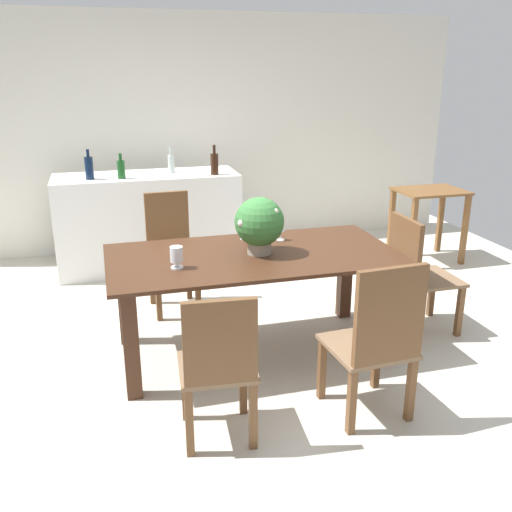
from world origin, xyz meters
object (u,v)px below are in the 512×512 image
object	(u,v)px
wine_bottle_amber	(171,163)
wine_bottle_dark	(121,169)
chair_near_left	(219,363)
side_table	(429,207)
wine_glass	(281,227)
kitchen_counter	(149,222)
wine_bottle_green	(89,167)
dining_table	(253,272)
chair_near_right	(378,337)
crystal_vase_center_near	(245,227)
wine_bottle_clear	(214,163)
chair_far_left	(170,247)
crystal_vase_left	(177,256)
flower_centerpiece	(259,223)
chair_foot_end	(415,269)

from	to	relation	value
wine_bottle_amber	wine_bottle_dark	size ratio (longest dim) A/B	1.08
chair_near_left	side_table	xyz separation A→B (m)	(2.84, 2.53, 0.09)
side_table	wine_glass	bearing A→B (deg)	-148.92
kitchen_counter	wine_bottle_green	world-z (taller)	wine_bottle_green
chair_near_left	wine_glass	world-z (taller)	same
dining_table	kitchen_counter	distance (m)	2.17
wine_bottle_amber	chair_near_left	bearing A→B (deg)	-93.28
wine_bottle_dark	chair_near_right	bearing A→B (deg)	-66.91
wine_glass	wine_bottle_amber	xyz separation A→B (m)	(-0.58, 1.85, 0.22)
crystal_vase_center_near	wine_bottle_clear	bearing A→B (deg)	86.85
wine_bottle_green	dining_table	bearing A→B (deg)	-61.06
dining_table	chair_far_left	world-z (taller)	chair_far_left
crystal_vase_left	chair_far_left	bearing A→B (deg)	85.32
wine_bottle_amber	crystal_vase_left	bearing A→B (deg)	-96.87
crystal_vase_left	side_table	bearing A→B (deg)	29.70
wine_glass	wine_bottle_amber	size ratio (longest dim) A/B	0.57
flower_centerpiece	wine_bottle_green	xyz separation A→B (m)	(-1.14, 1.99, 0.12)
dining_table	crystal_vase_left	xyz separation A→B (m)	(-0.56, -0.16, 0.23)
wine_bottle_green	wine_bottle_clear	distance (m)	1.22
chair_near_right	kitchen_counter	bearing A→B (deg)	-75.51
crystal_vase_center_near	kitchen_counter	distance (m)	1.87
crystal_vase_center_near	chair_far_left	bearing A→B (deg)	126.85
chair_far_left	wine_glass	bearing A→B (deg)	-48.18
chair_far_left	flower_centerpiece	world-z (taller)	flower_centerpiece
kitchen_counter	side_table	size ratio (longest dim) A/B	2.35
crystal_vase_left	wine_bottle_dark	world-z (taller)	wine_bottle_dark
wine_glass	side_table	size ratio (longest dim) A/B	0.19
dining_table	wine_bottle_amber	world-z (taller)	wine_bottle_amber
wine_glass	kitchen_counter	distance (m)	2.05
chair_near_left	kitchen_counter	xyz separation A→B (m)	(-0.09, 3.10, -0.01)
kitchen_counter	wine_bottle_green	size ratio (longest dim) A/B	6.37
wine_bottle_dark	wine_bottle_clear	world-z (taller)	wine_bottle_clear
wine_bottle_dark	dining_table	bearing A→B (deg)	-67.64
chair_near_left	wine_bottle_dark	distance (m)	3.03
wine_glass	wine_bottle_green	bearing A→B (deg)	128.84
dining_table	chair_near_left	size ratio (longest dim) A/B	2.24
wine_bottle_amber	wine_bottle_clear	size ratio (longest dim) A/B	0.89
flower_centerpiece	wine_bottle_green	distance (m)	2.29
flower_centerpiece	crystal_vase_center_near	bearing A→B (deg)	92.25
wine_glass	side_table	distance (m)	2.44
wine_bottle_green	chair_far_left	bearing A→B (deg)	-56.70
chair_near_right	crystal_vase_left	bearing A→B (deg)	-43.91
chair_foot_end	wine_bottle_dark	bearing A→B (deg)	47.53
crystal_vase_left	wine_bottle_green	bearing A→B (deg)	103.99
flower_centerpiece	side_table	bearing A→B (deg)	33.13
dining_table	chair_foot_end	xyz separation A→B (m)	(1.32, 0.00, -0.10)
chair_far_left	chair_foot_end	distance (m)	2.06
wine_bottle_green	flower_centerpiece	bearing A→B (deg)	-60.09
chair_far_left	wine_bottle_amber	xyz separation A→B (m)	(0.18, 1.09, 0.55)
chair_foot_end	chair_far_left	bearing A→B (deg)	60.21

